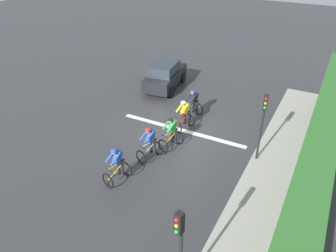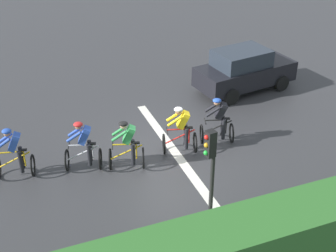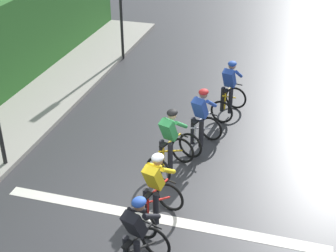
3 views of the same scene
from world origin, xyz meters
name	(u,v)px [view 2 (image 2 of 3)]	position (x,y,z in m)	size (l,w,h in m)	color
ground_plane	(170,154)	(0.00, 0.00, 0.00)	(80.00, 80.00, 0.00)	#333335
road_marking_stop_line	(175,152)	(0.00, -0.19, 0.00)	(7.00, 0.30, 0.01)	silver
cyclist_lead	(14,154)	(0.56, 4.74, 0.80)	(0.91, 1.21, 1.66)	black
cyclist_second	(84,147)	(0.18, 2.74, 0.80)	(0.98, 1.24, 1.66)	black
cyclist_mid	(127,146)	(-0.26, 1.49, 0.80)	(0.98, 1.24, 1.66)	black
cyclist_fourth	(181,131)	(-0.03, -0.37, 0.80)	(0.95, 1.22, 1.66)	black
cyclist_trailing	(218,122)	(0.07, -1.77, 0.80)	(0.97, 1.23, 1.66)	black
car_black	(244,70)	(3.39, -4.60, 0.87)	(2.32, 4.30, 1.76)	black
traffic_light_near_crossing	(210,173)	(-4.18, 0.67, 2.22)	(0.23, 0.31, 3.34)	black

